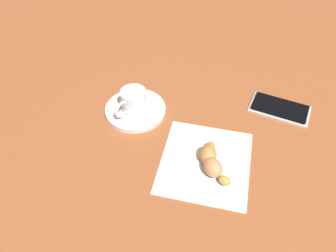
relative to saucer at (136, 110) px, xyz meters
name	(u,v)px	position (x,y,z in m)	size (l,w,h in m)	color
ground_plane	(172,138)	(-0.11, 0.04, -0.01)	(1.80, 1.80, 0.00)	brown
saucer	(136,110)	(0.00, 0.00, 0.00)	(0.14, 0.14, 0.01)	silver
espresso_cup	(133,101)	(0.00, 0.01, 0.03)	(0.06, 0.08, 0.05)	silver
teaspoon	(136,107)	(0.00, 0.00, 0.01)	(0.08, 0.11, 0.01)	silver
sugar_packet	(119,104)	(0.04, 0.00, 0.01)	(0.07, 0.02, 0.01)	beige
napkin	(205,162)	(-0.20, 0.07, 0.00)	(0.18, 0.19, 0.00)	white
croissant	(212,161)	(-0.21, 0.08, 0.01)	(0.08, 0.10, 0.03)	#CD7742
cell_phone	(280,108)	(-0.30, -0.14, 0.00)	(0.13, 0.07, 0.01)	#BABDBB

